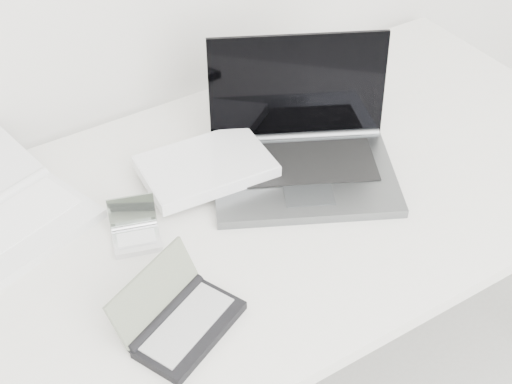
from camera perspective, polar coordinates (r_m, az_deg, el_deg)
desk at (r=1.47m, az=0.17°, el=-1.81°), size 1.60×0.80×0.73m
laptop_large at (r=1.48m, az=1.41°, el=2.95°), size 0.54×0.43×0.25m
netbook_open_white at (r=1.46m, az=-19.55°, el=-1.61°), size 0.37×0.42×0.07m
pda_silver at (r=1.36m, az=-9.63°, el=-3.19°), size 0.11×0.11×0.07m
palmtop_charcoal at (r=1.21m, az=-6.11°, el=-10.08°), size 0.23×0.21×0.10m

